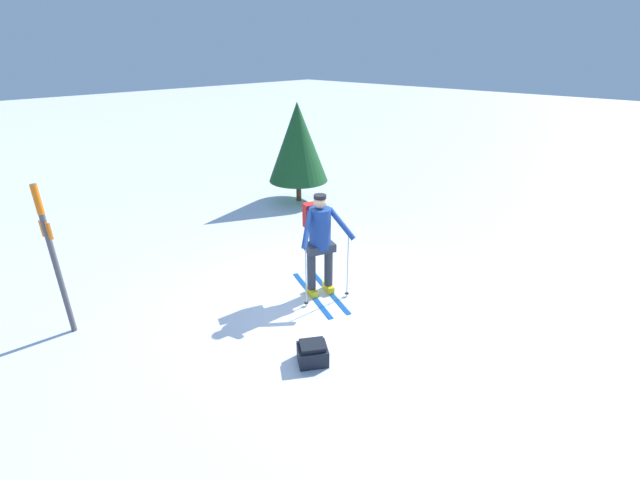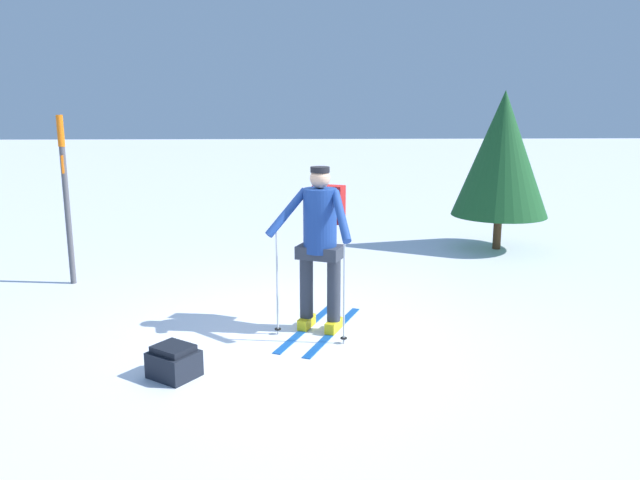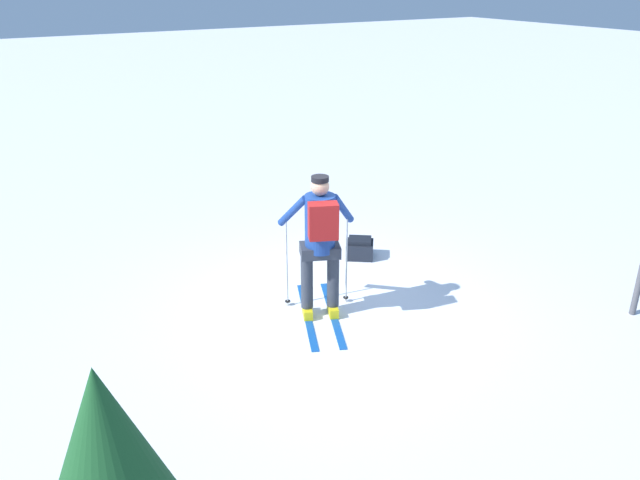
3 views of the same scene
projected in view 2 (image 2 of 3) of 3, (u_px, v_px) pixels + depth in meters
The scene contains 5 objects.
ground_plane at pixel (294, 333), 6.90m from camera, with size 80.00×80.00×0.00m, color white.
skier at pixel (321, 235), 6.80m from camera, with size 1.12×1.68×1.83m.
dropped_backpack at pixel (174, 362), 5.77m from camera, with size 0.54×0.53×0.30m.
trail_marker at pixel (65, 186), 8.53m from camera, with size 0.09×0.24×2.34m.
pine_tree at pixel (502, 154), 10.59m from camera, with size 1.63×1.63×2.72m.
Camera 2 is at (-0.03, 6.52, 2.47)m, focal length 35.00 mm.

